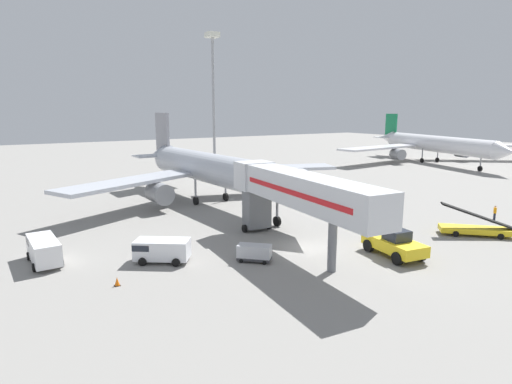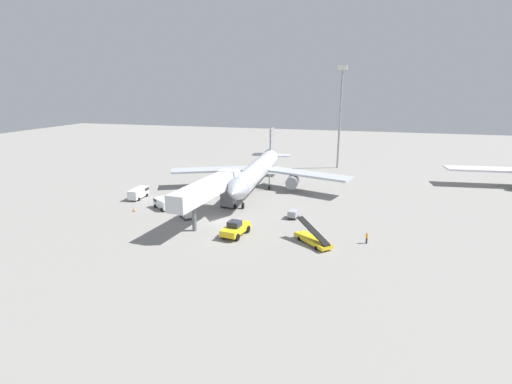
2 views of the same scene
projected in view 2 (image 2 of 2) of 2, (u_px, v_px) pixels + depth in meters
The scene contains 12 objects.
ground_plane at pixel (219, 221), 66.84m from camera, with size 300.00×300.00×0.00m, color gray.
airplane_at_gate at pixel (259, 170), 85.62m from camera, with size 41.24×42.60×12.08m.
jet_bridge at pixel (211, 189), 66.16m from camera, with size 5.05×20.73×7.24m.
pushback_tug at pixel (235, 228), 59.92m from camera, with size 3.53×6.05×2.42m.
belt_loader_truck at pixel (313, 239), 56.76m from camera, with size 6.24×6.23×3.24m.
service_van_near_right at pixel (163, 203), 73.31m from camera, with size 4.86×4.30×1.89m.
service_van_near_left at pixel (139, 193), 80.01m from camera, with size 2.41×5.34×2.08m.
baggage_cart_outer_right at pixel (186, 214), 67.80m from camera, with size 2.87×2.84×1.44m.
baggage_cart_near_center at pixel (293, 214), 67.85m from camera, with size 1.74×2.31×1.43m.
ground_crew_worker_foreground at pixel (367, 238), 56.88m from camera, with size 0.46×0.46×1.75m.
safety_cone_alpha at pixel (134, 210), 71.74m from camera, with size 0.42×0.42×0.64m.
apron_light_mast at pixel (341, 99), 105.45m from camera, with size 2.40×2.40×27.85m.
Camera 2 is at (23.29, -59.09, 22.36)m, focal length 27.15 mm.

